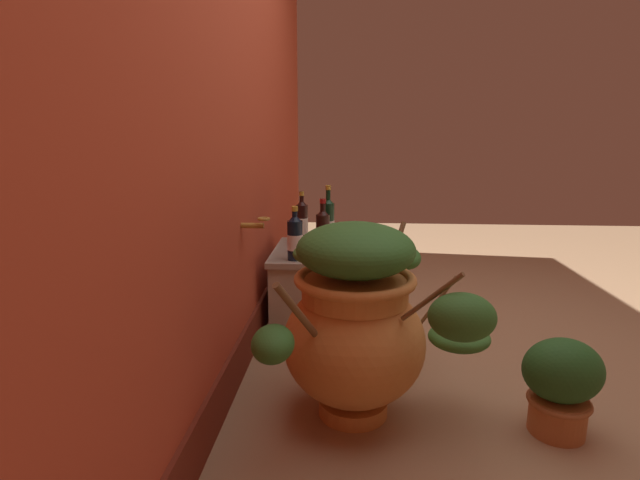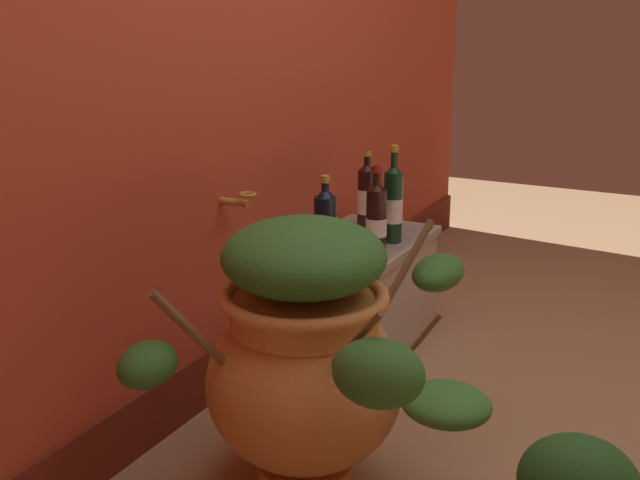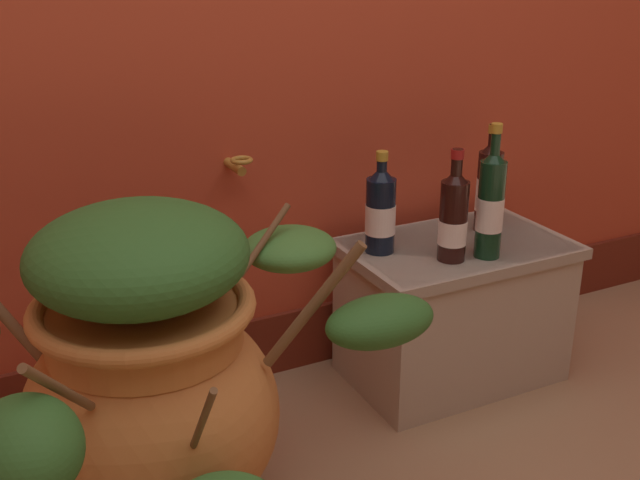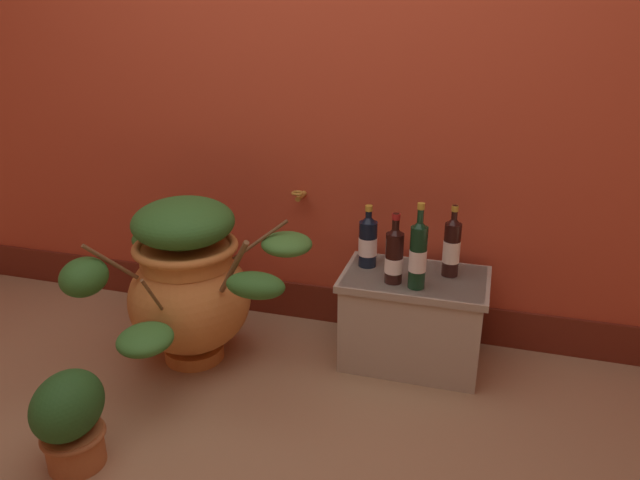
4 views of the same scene
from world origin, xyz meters
The scene contains 6 objects.
terracotta_urn centered at (-0.45, 0.59, 0.38)m, with size 0.93×0.81×0.74m.
stone_ledge centered at (0.48, 0.86, 0.22)m, with size 0.61×0.39×0.41m.
wine_bottle_left centered at (0.40, 0.77, 0.53)m, with size 0.07×0.07×0.30m.
wine_bottle_middle centered at (0.50, 0.75, 0.56)m, with size 0.07×0.07×0.36m.
wine_bottle_right centered at (0.26, 0.91, 0.53)m, with size 0.08×0.08×0.28m.
wine_bottle_back centered at (0.62, 0.91, 0.54)m, with size 0.07×0.07×0.31m.
Camera 3 is at (-0.76, -0.77, 1.22)m, focal length 44.36 mm.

